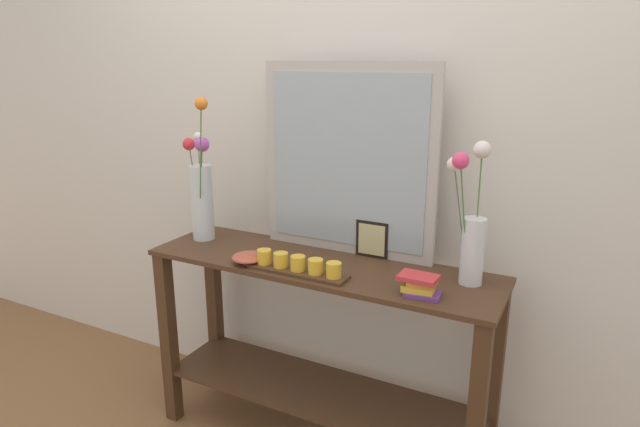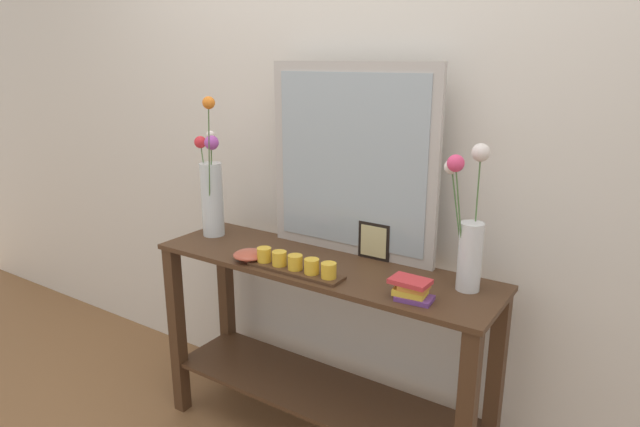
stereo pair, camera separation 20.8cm
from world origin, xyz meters
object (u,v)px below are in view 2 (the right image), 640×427
at_px(console_table, 320,335).
at_px(book_stack, 412,289).
at_px(candle_tray, 295,265).
at_px(decorative_bowl, 250,255).
at_px(mirror_leaning, 351,161).
at_px(picture_frame_small, 374,241).
at_px(vase_right, 469,233).
at_px(tall_vase_left, 212,189).

bearing_deg(console_table, book_stack, -14.21).
bearing_deg(candle_tray, decorative_bowl, -179.88).
bearing_deg(mirror_leaning, candle_tray, -101.46).
xyz_separation_m(console_table, picture_frame_small, (0.15, 0.16, 0.39)).
relative_size(picture_frame_small, book_stack, 1.00).
distance_m(mirror_leaning, book_stack, 0.60).
relative_size(mirror_leaning, vase_right, 1.51).
distance_m(picture_frame_small, book_stack, 0.39).
relative_size(vase_right, candle_tray, 1.29).
bearing_deg(vase_right, console_table, -173.12).
height_order(tall_vase_left, decorative_bowl, tall_vase_left).
relative_size(mirror_leaning, tall_vase_left, 1.22).
distance_m(vase_right, decorative_bowl, 0.85).
bearing_deg(candle_tray, book_stack, 2.32).
bearing_deg(vase_right, candle_tray, -161.31).
relative_size(tall_vase_left, book_stack, 4.21).
relative_size(console_table, mirror_leaning, 1.85).
bearing_deg(console_table, mirror_leaning, 78.18).
bearing_deg(console_table, decorative_bowl, -152.25).
distance_m(mirror_leaning, picture_frame_small, 0.33).
relative_size(mirror_leaning, picture_frame_small, 5.10).
xyz_separation_m(mirror_leaning, candle_tray, (-0.06, -0.30, -0.35)).
height_order(tall_vase_left, picture_frame_small, tall_vase_left).
relative_size(candle_tray, picture_frame_small, 2.63).
relative_size(console_table, decorative_bowl, 10.82).
height_order(tall_vase_left, vase_right, tall_vase_left).
distance_m(candle_tray, book_stack, 0.46).
xyz_separation_m(mirror_leaning, tall_vase_left, (-0.63, -0.14, -0.17)).
relative_size(console_table, book_stack, 9.49).
distance_m(mirror_leaning, vase_right, 0.56).
relative_size(candle_tray, book_stack, 2.64).
bearing_deg(vase_right, decorative_bowl, -166.21).
xyz_separation_m(candle_tray, decorative_bowl, (-0.22, -0.00, -0.00)).
distance_m(console_table, candle_tray, 0.36).
relative_size(candle_tray, decorative_bowl, 3.01).
bearing_deg(console_table, picture_frame_small, 45.65).
bearing_deg(candle_tray, picture_frame_small, 58.07).
bearing_deg(console_table, vase_right, 6.88).
bearing_deg(decorative_bowl, book_stack, 1.61).
relative_size(console_table, picture_frame_small, 9.45).
height_order(candle_tray, book_stack, book_stack).
xyz_separation_m(vase_right, candle_tray, (-0.58, -0.20, -0.18)).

